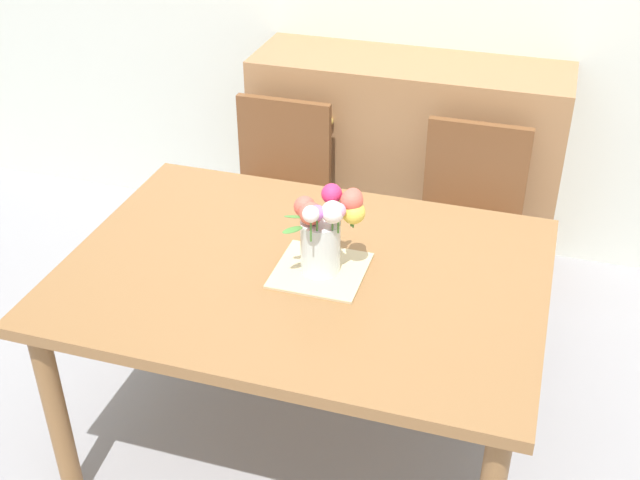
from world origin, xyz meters
The scene contains 7 objects.
ground_plane centered at (0.00, 0.00, 0.00)m, with size 12.00×12.00×0.00m, color #939399.
dining_table centered at (0.00, 0.00, 0.68)m, with size 1.52×1.10×0.76m.
chair_left centered at (-0.42, 0.89, 0.52)m, with size 0.42×0.42×0.90m.
chair_right centered at (0.42, 0.89, 0.52)m, with size 0.42×0.42×0.90m.
dresser centered at (0.06, 1.33, 0.50)m, with size 1.40×0.47×1.00m.
placemat centered at (0.06, 0.00, 0.77)m, with size 0.28×0.28×0.01m, color #CCB789.
flower_vase centered at (0.07, 0.00, 0.93)m, with size 0.24×0.23×0.29m.
Camera 1 is at (0.67, -1.99, 2.19)m, focal length 44.77 mm.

